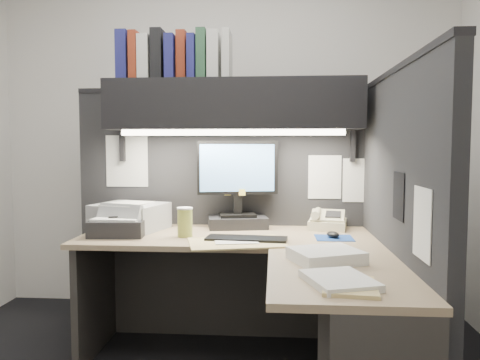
{
  "coord_description": "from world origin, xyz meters",
  "views": [
    {
      "loc": [
        0.38,
        -2.14,
        1.25
      ],
      "look_at": [
        0.18,
        0.51,
        1.06
      ],
      "focal_mm": 35.0,
      "sensor_mm": 36.0,
      "label": 1
    }
  ],
  "objects_px": {
    "desk": "(284,319)",
    "keyboard": "(246,239)",
    "telephone": "(327,222)",
    "overhead_shelf": "(234,105)",
    "notebook_stack": "(119,227)",
    "monitor": "(238,194)",
    "printer": "(130,217)",
    "coffee_cup": "(185,223)"
  },
  "relations": [
    {
      "from": "desk",
      "to": "telephone",
      "type": "relative_size",
      "value": 7.24
    },
    {
      "from": "overhead_shelf",
      "to": "monitor",
      "type": "xyz_separation_m",
      "value": [
        0.02,
        0.05,
        -0.55
      ]
    },
    {
      "from": "monitor",
      "to": "overhead_shelf",
      "type": "bearing_deg",
      "value": -122.97
    },
    {
      "from": "overhead_shelf",
      "to": "telephone",
      "type": "relative_size",
      "value": 6.6
    },
    {
      "from": "monitor",
      "to": "notebook_stack",
      "type": "height_order",
      "value": "monitor"
    },
    {
      "from": "desk",
      "to": "notebook_stack",
      "type": "xyz_separation_m",
      "value": [
        -0.95,
        0.51,
        0.33
      ]
    },
    {
      "from": "desk",
      "to": "printer",
      "type": "xyz_separation_m",
      "value": [
        -0.95,
        0.7,
        0.37
      ]
    },
    {
      "from": "desk",
      "to": "keyboard",
      "type": "height_order",
      "value": "keyboard"
    },
    {
      "from": "overhead_shelf",
      "to": "monitor",
      "type": "distance_m",
      "value": 0.55
    },
    {
      "from": "notebook_stack",
      "to": "desk",
      "type": "bearing_deg",
      "value": -27.98
    },
    {
      "from": "printer",
      "to": "desk",
      "type": "bearing_deg",
      "value": -19.8
    },
    {
      "from": "keyboard",
      "to": "overhead_shelf",
      "type": "bearing_deg",
      "value": 110.56
    },
    {
      "from": "keyboard",
      "to": "telephone",
      "type": "bearing_deg",
      "value": 45.98
    },
    {
      "from": "monitor",
      "to": "printer",
      "type": "xyz_separation_m",
      "value": [
        -0.67,
        -0.1,
        -0.14
      ]
    },
    {
      "from": "desk",
      "to": "keyboard",
      "type": "distance_m",
      "value": 0.53
    },
    {
      "from": "monitor",
      "to": "coffee_cup",
      "type": "bearing_deg",
      "value": -142.04
    },
    {
      "from": "desk",
      "to": "monitor",
      "type": "relative_size",
      "value": 3.09
    },
    {
      "from": "desk",
      "to": "telephone",
      "type": "bearing_deg",
      "value": 70.46
    },
    {
      "from": "desk",
      "to": "notebook_stack",
      "type": "height_order",
      "value": "notebook_stack"
    },
    {
      "from": "keyboard",
      "to": "notebook_stack",
      "type": "distance_m",
      "value": 0.76
    },
    {
      "from": "coffee_cup",
      "to": "monitor",
      "type": "bearing_deg",
      "value": 48.59
    },
    {
      "from": "coffee_cup",
      "to": "notebook_stack",
      "type": "bearing_deg",
      "value": 176.77
    },
    {
      "from": "printer",
      "to": "notebook_stack",
      "type": "xyz_separation_m",
      "value": [
        -0.01,
        -0.19,
        -0.03
      ]
    },
    {
      "from": "monitor",
      "to": "notebook_stack",
      "type": "relative_size",
      "value": 1.78
    },
    {
      "from": "overhead_shelf",
      "to": "keyboard",
      "type": "height_order",
      "value": "overhead_shelf"
    },
    {
      "from": "telephone",
      "to": "coffee_cup",
      "type": "bearing_deg",
      "value": -148.58
    },
    {
      "from": "keyboard",
      "to": "coffee_cup",
      "type": "relative_size",
      "value": 2.78
    },
    {
      "from": "overhead_shelf",
      "to": "printer",
      "type": "height_order",
      "value": "overhead_shelf"
    },
    {
      "from": "telephone",
      "to": "printer",
      "type": "xyz_separation_m",
      "value": [
        -1.23,
        -0.11,
        0.03
      ]
    },
    {
      "from": "monitor",
      "to": "keyboard",
      "type": "bearing_deg",
      "value": -89.5
    },
    {
      "from": "monitor",
      "to": "telephone",
      "type": "relative_size",
      "value": 2.35
    },
    {
      "from": "overhead_shelf",
      "to": "printer",
      "type": "xyz_separation_m",
      "value": [
        -0.65,
        -0.06,
        -0.69
      ]
    },
    {
      "from": "keyboard",
      "to": "notebook_stack",
      "type": "height_order",
      "value": "notebook_stack"
    },
    {
      "from": "coffee_cup",
      "to": "printer",
      "type": "height_order",
      "value": "printer"
    },
    {
      "from": "desk",
      "to": "monitor",
      "type": "bearing_deg",
      "value": 109.4
    },
    {
      "from": "telephone",
      "to": "desk",
      "type": "bearing_deg",
      "value": -98.83
    },
    {
      "from": "keyboard",
      "to": "printer",
      "type": "height_order",
      "value": "printer"
    },
    {
      "from": "overhead_shelf",
      "to": "printer",
      "type": "distance_m",
      "value": 0.95
    },
    {
      "from": "notebook_stack",
      "to": "keyboard",
      "type": "bearing_deg",
      "value": -9.14
    },
    {
      "from": "telephone",
      "to": "notebook_stack",
      "type": "height_order",
      "value": "notebook_stack"
    },
    {
      "from": "printer",
      "to": "notebook_stack",
      "type": "relative_size",
      "value": 1.29
    },
    {
      "from": "overhead_shelf",
      "to": "telephone",
      "type": "bearing_deg",
      "value": 4.99
    }
  ]
}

